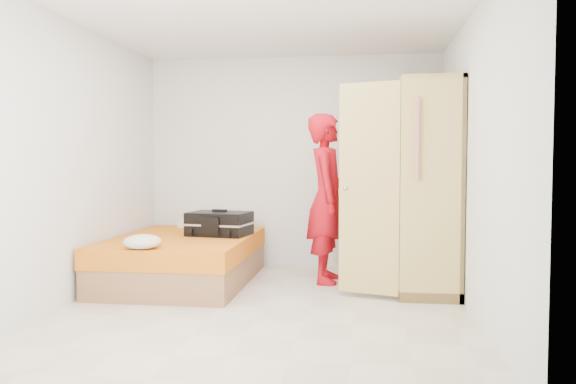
# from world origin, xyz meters

# --- Properties ---
(room) EXTENTS (4.00, 4.02, 2.60)m
(room) POSITION_xyz_m (0.00, 0.00, 1.30)
(room) COLOR beige
(room) RESTS_ON ground
(bed) EXTENTS (1.42, 2.02, 0.50)m
(bed) POSITION_xyz_m (-1.05, 0.90, 0.25)
(bed) COLOR #926042
(bed) RESTS_ON ground
(wardrobe) EXTENTS (1.15, 1.20, 2.10)m
(wardrobe) POSITION_xyz_m (1.45, 0.87, 1.00)
(wardrobe) COLOR #DCBE6B
(wardrobe) RESTS_ON ground
(person) EXTENTS (0.45, 0.68, 1.82)m
(person) POSITION_xyz_m (0.48, 1.15, 0.91)
(person) COLOR red
(person) RESTS_ON ground
(suitcase) EXTENTS (0.73, 0.58, 0.29)m
(suitcase) POSITION_xyz_m (-0.69, 1.05, 0.63)
(suitcase) COLOR black
(suitcase) RESTS_ON bed
(round_cushion) EXTENTS (0.35, 0.35, 0.13)m
(round_cushion) POSITION_xyz_m (-1.15, 0.01, 0.57)
(round_cushion) COLOR white
(round_cushion) RESTS_ON bed
(pillow) EXTENTS (0.57, 0.37, 0.10)m
(pillow) POSITION_xyz_m (-1.10, 1.75, 0.55)
(pillow) COLOR white
(pillow) RESTS_ON bed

